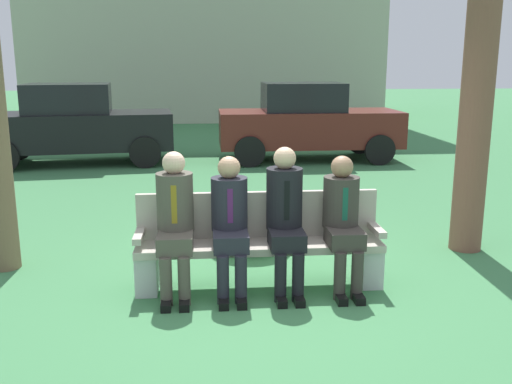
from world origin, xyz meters
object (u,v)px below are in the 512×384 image
shrub_near_bench (249,224)px  seated_man_leftmost (175,217)px  seated_man_centerright (285,212)px  seated_man_rightmost (343,216)px  parked_car_far (308,122)px  park_bench (259,242)px  parked_car_near (76,124)px  seated_man_centerleft (230,218)px

shrub_near_bench → seated_man_leftmost: bearing=-122.1°
seated_man_centerright → seated_man_rightmost: bearing=-0.9°
parked_car_far → park_bench: bearing=-103.7°
seated_man_centerright → seated_man_rightmost: (0.54, -0.01, -0.05)m
park_bench → seated_man_centerright: bearing=-28.1°
seated_man_leftmost → shrub_near_bench: bearing=57.9°
seated_man_leftmost → parked_car_far: parked_car_far is taller
shrub_near_bench → seated_man_rightmost: bearing=-58.0°
seated_man_centerright → parked_car_far: bearing=78.3°
parked_car_near → park_bench: bearing=-65.8°
seated_man_leftmost → parked_car_near: bearing=108.4°
park_bench → shrub_near_bench: size_ratio=2.52×
parked_car_near → parked_car_far: 4.94m
park_bench → parked_car_near: size_ratio=0.58×
seated_man_centerleft → parked_car_near: bearing=111.9°
seated_man_centerleft → seated_man_centerright: size_ratio=0.94×
seated_man_centerright → shrub_near_bench: size_ratio=1.47×
seated_man_centerleft → seated_man_rightmost: (1.06, -0.00, -0.01)m
seated_man_centerleft → parked_car_far: size_ratio=0.33×
shrub_near_bench → parked_car_far: 6.32m
seated_man_centerleft → park_bench: bearing=24.9°
shrub_near_bench → seated_man_centerright: bearing=-79.1°
seated_man_rightmost → seated_man_centerleft: bearing=179.9°
park_bench → parked_car_far: bearing=76.3°
park_bench → shrub_near_bench: 1.13m
park_bench → seated_man_centerright: seated_man_centerright is taller
parked_car_near → parked_car_far: size_ratio=1.04×
park_bench → parked_car_far: (1.74, 7.17, 0.40)m
parked_car_near → shrub_near_bench: bearing=-62.0°
park_bench → seated_man_centerright: 0.41m
seated_man_leftmost → shrub_near_bench: seated_man_leftmost is taller
shrub_near_bench → parked_car_near: bearing=118.0°
parked_car_near → seated_man_leftmost: bearing=-71.6°
shrub_near_bench → park_bench: bearing=-89.7°
seated_man_leftmost → parked_car_near: size_ratio=0.33×
seated_man_leftmost → parked_car_near: parked_car_near is taller
seated_man_centerright → seated_man_rightmost: size_ratio=1.07×
seated_man_rightmost → parked_car_near: 8.26m
park_bench → shrub_near_bench: park_bench is taller
park_bench → parked_car_near: bearing=114.2°
seated_man_leftmost → seated_man_centerright: 1.02m
seated_man_rightmost → parked_car_far: size_ratio=0.32×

